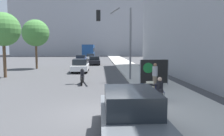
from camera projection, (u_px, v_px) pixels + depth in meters
ground_plane at (101, 113)px, 9.33m from camera, size 160.00×160.00×0.00m
sidewalk_curb at (136, 72)px, 24.44m from camera, size 3.44×90.00×0.15m
building_backdrop_far at (94, 10)px, 73.17m from camera, size 52.00×12.00×30.55m
seated_protester at (160, 88)px, 10.97m from camera, size 0.92×0.77×1.17m
jogger_on_sidewalk at (155, 76)px, 14.15m from camera, size 0.34×0.34×1.65m
pedestrian_behind at (142, 71)px, 16.05m from camera, size 0.34×0.34×1.74m
protest_banner at (154, 71)px, 15.55m from camera, size 2.05×0.06×1.79m
traffic_light_pole at (119, 31)px, 17.66m from camera, size 2.89×2.65×5.86m
parked_car_curbside at (130, 113)px, 6.86m from camera, size 1.83×4.38×1.52m
car_on_road_nearest at (80, 65)px, 24.80m from camera, size 1.77×4.53×1.48m
car_on_road_midblock at (95, 60)px, 35.14m from camera, size 1.79×4.79×1.36m
car_on_road_distant at (81, 59)px, 40.04m from camera, size 1.83×4.18×1.37m
car_on_road_far_lane at (91, 57)px, 47.69m from camera, size 1.77×4.14×1.39m
city_bus_on_road at (89, 51)px, 55.20m from camera, size 2.59×11.90×3.40m
motorcycle_on_road at (82, 77)px, 16.69m from camera, size 0.28×2.03×1.20m
street_tree_near_curb at (3, 30)px, 19.94m from camera, size 3.08×3.08×5.99m
street_tree_midblock at (36, 33)px, 28.11m from camera, size 3.44×3.44×6.36m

